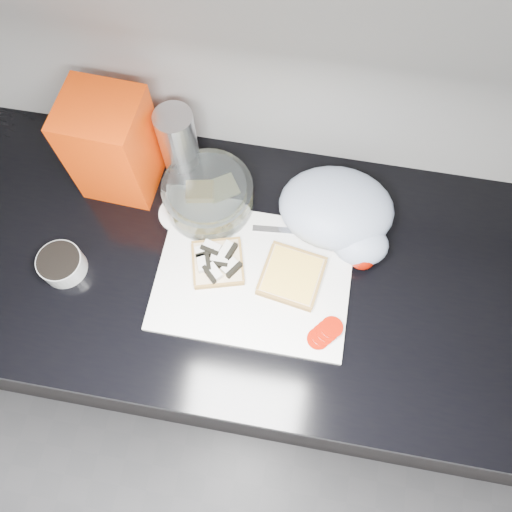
{
  "coord_description": "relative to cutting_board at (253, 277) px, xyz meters",
  "views": [
    {
      "loc": [
        0.16,
        0.81,
        1.88
      ],
      "look_at": [
        0.09,
        1.2,
        0.95
      ],
      "focal_mm": 35.0,
      "sensor_mm": 36.0,
      "label": 1
    }
  ],
  "objects": [
    {
      "name": "steel_canister",
      "position": [
        -0.2,
        0.23,
        0.09
      ],
      "size": [
        0.08,
        0.08,
        0.19
      ],
      "primitive_type": "cylinder",
      "color": "silver",
      "rests_on": "countertop"
    },
    {
      "name": "cutting_board",
      "position": [
        0.0,
        0.0,
        0.0
      ],
      "size": [
        0.4,
        0.3,
        0.01
      ],
      "primitive_type": "cube",
      "color": "silver",
      "rests_on": "countertop"
    },
    {
      "name": "knife",
      "position": [
        0.1,
        0.12,
        0.01
      ],
      "size": [
        0.19,
        0.03,
        0.01
      ],
      "rotation": [
        0.0,
        0.0,
        0.09
      ],
      "color": "silver",
      "rests_on": "cutting_board"
    },
    {
      "name": "seed_tub",
      "position": [
        -0.4,
        -0.05,
        0.02
      ],
      "size": [
        0.09,
        0.09,
        0.05
      ],
      "color": "#A1A6A6",
      "rests_on": "countertop"
    },
    {
      "name": "bread_left",
      "position": [
        -0.08,
        0.01,
        0.02
      ],
      "size": [
        0.14,
        0.14,
        0.03
      ],
      "rotation": [
        0.0,
        0.0,
        0.28
      ],
      "color": "beige",
      "rests_on": "cutting_board"
    },
    {
      "name": "countertop",
      "position": [
        -0.09,
        0.03,
        -0.03
      ],
      "size": [
        3.5,
        0.64,
        0.04
      ],
      "primitive_type": "cube",
      "color": "black",
      "rests_on": "base_cabinet"
    },
    {
      "name": "glass_bowl",
      "position": [
        -0.13,
        0.15,
        0.03
      ],
      "size": [
        0.19,
        0.19,
        0.08
      ],
      "rotation": [
        0.0,
        0.0,
        0.19
      ],
      "color": "silver",
      "rests_on": "countertop"
    },
    {
      "name": "base_cabinet",
      "position": [
        -0.09,
        0.03,
        -0.48
      ],
      "size": [
        3.5,
        0.6,
        0.86
      ],
      "primitive_type": "cube",
      "color": "black",
      "rests_on": "ground"
    },
    {
      "name": "bread_bag",
      "position": [
        -0.33,
        0.19,
        0.12
      ],
      "size": [
        0.16,
        0.15,
        0.24
      ],
      "primitive_type": "cube",
      "rotation": [
        0.0,
        0.0,
        -0.05
      ],
      "color": "#FC2704",
      "rests_on": "countertop"
    },
    {
      "name": "whole_tomatoes",
      "position": [
        0.17,
        0.11,
        0.02
      ],
      "size": [
        0.15,
        0.14,
        0.06
      ],
      "rotation": [
        0.0,
        0.0,
        -0.3
      ],
      "color": "#9C1103",
      "rests_on": "countertop"
    },
    {
      "name": "tub_lid",
      "position": [
        -0.19,
        0.12,
        -0.0
      ],
      "size": [
        0.12,
        0.12,
        0.01
      ],
      "primitive_type": "cylinder",
      "rotation": [
        0.0,
        0.0,
        -0.4
      ],
      "color": "white",
      "rests_on": "countertop"
    },
    {
      "name": "grocery_bag",
      "position": [
        0.16,
        0.16,
        0.05
      ],
      "size": [
        0.25,
        0.22,
        0.11
      ],
      "rotation": [
        0.0,
        0.0,
        0.02
      ],
      "color": "#9DABC1",
      "rests_on": "countertop"
    },
    {
      "name": "bread_right",
      "position": [
        0.08,
        0.01,
        0.01
      ],
      "size": [
        0.14,
        0.14,
        0.02
      ],
      "rotation": [
        0.0,
        0.0,
        -0.16
      ],
      "color": "beige",
      "rests_on": "cutting_board"
    },
    {
      "name": "tomato_slices",
      "position": [
        0.16,
        -0.1,
        0.01
      ],
      "size": [
        0.08,
        0.08,
        0.02
      ],
      "rotation": [
        0.0,
        0.0,
        0.37
      ],
      "color": "#9C1103",
      "rests_on": "cutting_board"
    }
  ]
}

